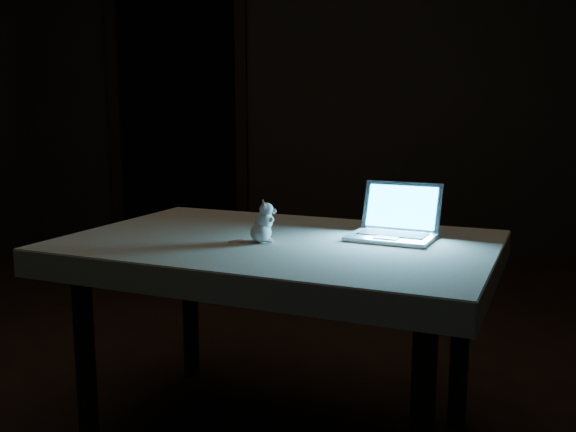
# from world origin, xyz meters

# --- Properties ---
(floor) EXTENTS (5.00, 5.00, 0.00)m
(floor) POSITION_xyz_m (0.00, 0.00, 0.00)
(floor) COLOR black
(floor) RESTS_ON ground
(back_wall) EXTENTS (4.50, 0.04, 2.60)m
(back_wall) POSITION_xyz_m (0.00, 2.50, 1.30)
(back_wall) COLOR black
(back_wall) RESTS_ON ground
(doorway) EXTENTS (1.06, 0.36, 2.13)m
(doorway) POSITION_xyz_m (-1.10, 2.50, 1.06)
(doorway) COLOR black
(doorway) RESTS_ON back_wall
(table) EXTENTS (1.41, 1.09, 0.67)m
(table) POSITION_xyz_m (0.13, -0.17, 0.34)
(table) COLOR black
(table) RESTS_ON floor
(tablecloth) EXTENTS (1.60, 1.41, 0.08)m
(tablecloth) POSITION_xyz_m (0.20, -0.23, 0.64)
(tablecloth) COLOR beige
(tablecloth) RESTS_ON table
(laptop) EXTENTS (0.32, 0.29, 0.18)m
(laptop) POSITION_xyz_m (0.49, -0.13, 0.77)
(laptop) COLOR silver
(laptop) RESTS_ON tablecloth
(plush_mouse) EXTENTS (0.12, 0.12, 0.13)m
(plush_mouse) POSITION_xyz_m (0.09, -0.24, 0.74)
(plush_mouse) COLOR white
(plush_mouse) RESTS_ON tablecloth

